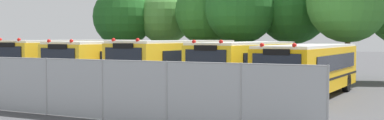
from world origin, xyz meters
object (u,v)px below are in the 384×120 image
Objects in this scene: tree_4 at (295,7)px; school_bus_1 at (127,62)px; school_bus_4 at (310,68)px; school_bus_3 at (246,65)px; tree_2 at (212,11)px; tree_0 at (123,17)px; tree_1 at (165,17)px; school_bus_2 at (178,63)px; tree_5 at (349,1)px; tree_3 at (241,8)px; school_bus_0 at (78,60)px.

school_bus_1 is at bearing -121.21° from tree_4.
tree_4 is at bearing -69.43° from school_bus_4.
school_bus_3 is 1.29× the size of tree_2.
tree_1 is at bearing 26.72° from tree_0.
school_bus_2 is 1.46× the size of tree_0.
tree_1 is 0.90× the size of tree_2.
school_bus_2 is 1.33× the size of tree_5.
school_bus_4 is at bearing -50.97° from tree_3.
school_bus_2 is 11.56m from tree_5.
school_bus_4 is at bearing -45.89° from tree_2.
school_bus_1 is at bearing -93.38° from tree_2.
school_bus_0 is 16.73m from tree_5.
tree_0 is 3.35m from tree_1.
tree_3 is (10.36, -0.89, 0.37)m from tree_0.
school_bus_1 is 1.58× the size of tree_3.
school_bus_4 is 1.39× the size of tree_3.
school_bus_2 is 14.19m from tree_0.
school_bus_4 is (3.34, -0.32, -0.06)m from school_bus_3.
tree_3 is at bearing 177.09° from tree_5.
tree_5 is (3.61, 7.79, 3.61)m from school_bus_3.
tree_0 reaches higher than school_bus_1.
school_bus_1 is at bearing -142.87° from tree_5.
tree_4 is at bearing 6.91° from tree_2.
school_bus_1 is at bearing 0.81° from school_bus_4.
tree_3 reaches higher than tree_2.
tree_4 reaches higher than school_bus_2.
school_bus_3 reaches higher than school_bus_4.
school_bus_0 is 1.47× the size of tree_4.
tree_0 is 0.91× the size of tree_5.
school_bus_2 is at bearing 1.69° from school_bus_4.
tree_5 is (4.12, -2.72, 0.11)m from tree_4.
tree_4 is 4.94m from tree_5.
tree_1 is 0.87× the size of tree_5.
school_bus_1 is 13.10m from tree_4.
tree_3 is at bearing -90.27° from school_bus_2.
school_bus_0 reaches higher than school_bus_1.
tree_3 reaches higher than tree_1.
school_bus_1 is 3.33m from school_bus_2.
tree_3 reaches higher than school_bus_4.
tree_4 reaches higher than school_bus_0.
tree_5 is (14.29, 7.93, 3.57)m from school_bus_0.
tree_4 is (13.37, 1.47, 0.48)m from tree_0.
tree_5 is (0.27, 8.11, 3.66)m from school_bus_4.
school_bus_3 is at bearing -66.63° from tree_3.
tree_3 is 0.97× the size of tree_5.
tree_2 is (-9.80, 10.11, 3.41)m from school_bus_4.
tree_1 is at bearing 170.31° from tree_2.
tree_0 reaches higher than school_bus_2.
tree_1 is at bearing -55.72° from school_bus_2.
tree_0 reaches higher than school_bus_0.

